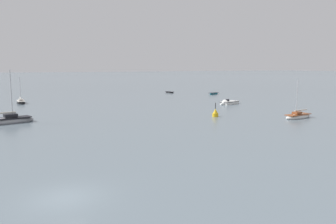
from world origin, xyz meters
TOP-DOWN VIEW (x-y plane):
  - ground_plane at (0.00, 0.00)m, footprint 800.00×800.00m
  - motorboat_moored_0 at (36.04, 36.24)m, footprint 5.08×3.13m
  - rowboat_moored_0 at (46.46, 57.98)m, footprint 4.18×3.34m
  - sailboat_moored_0 at (-3.37, 29.84)m, footprint 7.00×3.89m
  - sailboat_moored_1 at (35.43, 17.15)m, footprint 5.46×2.48m
  - sailboat_moored_2 at (-1.39, 55.34)m, footprint 1.81×5.09m
  - rowboat_moored_1 at (37.52, 66.96)m, footprint 1.87×3.37m
  - channel_buoy at (25.11, 23.39)m, footprint 0.90×0.90m

SIDE VIEW (x-z plane):
  - ground_plane at x=0.00m, z-range 0.00..0.00m
  - rowboat_moored_1 at x=37.52m, z-range -0.12..0.39m
  - rowboat_moored_0 at x=46.46m, z-range -0.15..0.50m
  - motorboat_moored_0 at x=36.04m, z-range -0.60..1.05m
  - sailboat_moored_2 at x=-1.39m, z-range -2.57..3.05m
  - sailboat_moored_1 at x=35.43m, z-range -2.69..3.20m
  - sailboat_moored_0 at x=-3.37m, z-range -3.42..4.07m
  - channel_buoy at x=25.11m, z-range -0.69..1.61m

